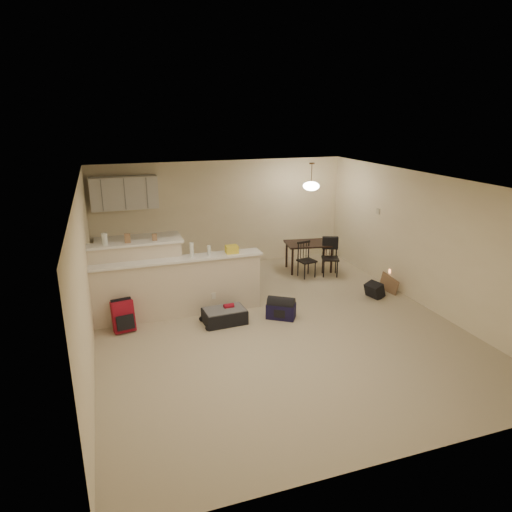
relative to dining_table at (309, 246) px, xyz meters
name	(u,v)px	position (x,y,z in m)	size (l,w,h in m)	color
room	(275,256)	(-1.79, -2.42, 0.67)	(7.00, 7.02, 2.50)	#BAAC8F
breakfast_bar	(164,284)	(-3.54, -1.44, 0.02)	(3.08, 0.58, 1.39)	beige
upper_cabinets	(124,193)	(-3.99, 0.90, 1.32)	(1.40, 0.34, 0.70)	white
kitchen_counter	(139,258)	(-3.79, 0.77, -0.13)	(1.80, 0.60, 0.90)	white
thermostat	(378,211)	(1.20, -0.87, 0.92)	(0.02, 0.12, 0.12)	beige
jar	(105,239)	(-4.47, -1.30, 0.91)	(0.10, 0.10, 0.20)	silver
cereal_box	(127,238)	(-4.09, -1.30, 0.89)	(0.10, 0.07, 0.16)	#906B4A
small_box	(155,237)	(-3.63, -1.30, 0.87)	(0.08, 0.06, 0.12)	#906B4A
bottle_a	(192,250)	(-3.02, -1.52, 0.64)	(0.07, 0.07, 0.26)	silver
bottle_b	(209,250)	(-2.71, -1.52, 0.60)	(0.06, 0.06, 0.18)	silver
bag_lump	(232,249)	(-2.29, -1.52, 0.58)	(0.22, 0.18, 0.14)	#906B4A
dining_table	(309,246)	(0.00, 0.00, 0.00)	(1.16, 0.87, 0.66)	black
pendant_lamp	(311,186)	(0.00, 0.00, 1.41)	(0.36, 0.36, 0.62)	brown
dining_chair_near	(307,260)	(-0.24, -0.41, -0.18)	(0.35, 0.33, 0.80)	black
dining_chair_far	(330,257)	(0.30, -0.49, -0.16)	(0.37, 0.35, 0.85)	black
suitcase	(225,316)	(-2.60, -2.10, -0.46)	(0.73, 0.47, 0.25)	black
red_backpack	(123,316)	(-4.30, -1.84, -0.32)	(0.35, 0.22, 0.53)	maroon
navy_duffel	(281,311)	(-1.59, -2.24, -0.45)	(0.51, 0.28, 0.28)	#141033
black_daypack	(375,290)	(0.55, -1.94, -0.44)	(0.33, 0.23, 0.29)	black
cardboard_sheet	(389,284)	(0.97, -1.81, -0.41)	(0.47, 0.02, 0.36)	#906B4A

